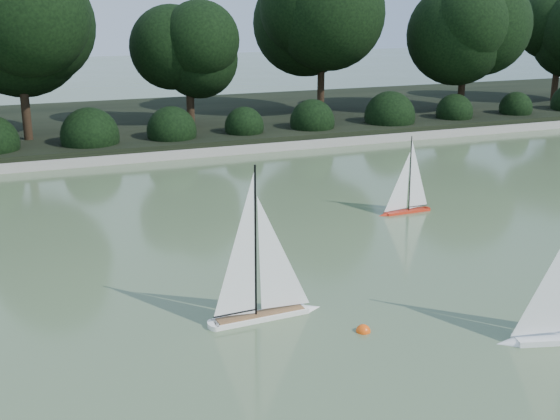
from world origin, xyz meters
name	(u,v)px	position (x,y,z in m)	size (l,w,h in m)	color
ground	(368,323)	(0.00, 0.00, 0.00)	(80.00, 80.00, 0.00)	#435734
pond_coping	(175,154)	(0.00, 9.00, 0.09)	(40.00, 0.35, 0.18)	gray
far_bank	(141,124)	(0.00, 13.00, 0.15)	(40.00, 8.00, 0.30)	black
tree_line	(196,32)	(1.23, 11.44, 2.64)	(26.31, 3.93, 4.39)	black
shrub_hedge	(166,132)	(0.00, 9.90, 0.45)	(29.10, 1.10, 1.10)	black
sailboat_white_b	(269,293)	(-0.96, 0.54, 0.29)	(1.37, 0.29, 1.87)	white
sailboat_orange	(404,201)	(2.53, 3.45, 0.21)	(1.00, 0.19, 1.36)	red
race_buoy	(363,331)	(-0.15, -0.17, 0.00)	(0.16, 0.16, 0.16)	#FE520D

